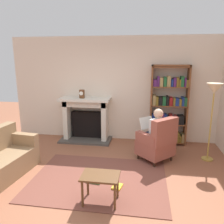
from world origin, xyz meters
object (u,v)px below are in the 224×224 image
Objects in this scene: fireplace at (86,118)px; bookshelf at (169,106)px; mantel_clock at (82,94)px; floor_lamp at (214,96)px; seated_reader at (154,132)px; armchair_reading at (158,142)px; side_table at (100,179)px.

bookshelf is (2.12, 0.04, 0.37)m from fireplace.
floor_lamp reaches higher than mantel_clock.
seated_reader is at bearing -172.88° from floor_lamp.
mantel_clock is at bearing -71.69° from armchair_reading.
armchair_reading reaches higher than side_table.
side_table is (0.92, -2.65, -0.22)m from fireplace.
mantel_clock reaches higher than fireplace.
fireplace is 1.38× the size of armchair_reading.
seated_reader is 1.88m from side_table.
armchair_reading is at bearing -168.08° from floor_lamp.
fireplace is 3.13m from floor_lamp.
side_table is at bearing -70.79° from fireplace.
fireplace is 2.39× the size of side_table.
bookshelf is (2.19, 0.14, -0.29)m from mantel_clock.
side_table is (-0.90, -1.59, -0.04)m from armchair_reading.
fireplace is 0.81× the size of floor_lamp.
side_table is 0.34× the size of floor_lamp.
seated_reader is (1.82, -0.88, -0.64)m from mantel_clock.
mantel_clock is at bearing -176.47° from bookshelf.
bookshelf reaches higher than mantel_clock.
mantel_clock is (-0.07, -0.10, 0.65)m from fireplace.
floor_lamp is (2.91, -0.83, 0.80)m from fireplace.
armchair_reading is 0.85× the size of seated_reader.
bookshelf is 2.06× the size of armchair_reading.
mantel_clock reaches higher than side_table.
fireplace is 1.17× the size of seated_reader.
floor_lamp reaches higher than seated_reader.
bookshelf is at bearing 132.49° from floor_lamp.
seated_reader reaches higher than armchair_reading.
bookshelf is 3.56× the size of side_table.
fireplace is at bearing -74.09° from seated_reader.
armchair_reading is 1.48m from floor_lamp.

